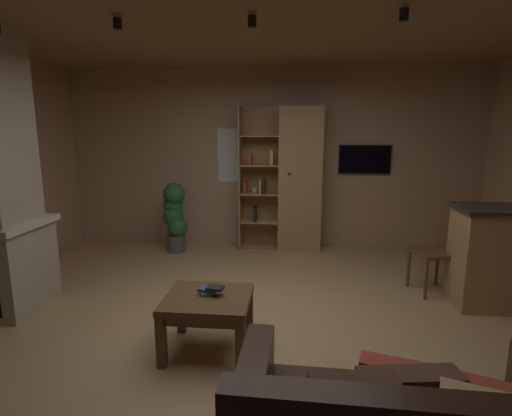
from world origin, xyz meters
TOP-DOWN VIEW (x-y plane):
  - floor at (0.00, 0.00)m, footprint 6.32×5.62m
  - wall_back at (0.00, 2.84)m, footprint 6.44×0.06m
  - ceiling at (0.00, 0.00)m, footprint 6.32×5.62m
  - window_pane_back at (-0.46, 2.81)m, footprint 0.74×0.01m
  - bookshelf_cabinet at (0.36, 2.57)m, footprint 1.22×0.41m
  - coffee_table at (-0.32, -0.40)m, footprint 0.69×0.63m
  - table_book_0 at (-0.32, -0.36)m, footprint 0.14×0.13m
  - table_book_1 at (-0.33, -0.35)m, footprint 0.15×0.12m
  - table_book_2 at (-0.26, -0.37)m, footprint 0.15×0.11m
  - dining_chair at (1.99, 1.06)m, footprint 0.51×0.51m
  - potted_floor_plant at (-1.39, 2.24)m, footprint 0.37×0.36m
  - wall_mounted_tv at (1.41, 2.78)m, footprint 0.76×0.06m
  - track_light_spot_1 at (-1.09, -0.02)m, footprint 0.07×0.07m
  - track_light_spot_2 at (0.01, 0.03)m, footprint 0.07×0.07m
  - track_light_spot_3 at (1.16, -0.05)m, footprint 0.07×0.07m

SIDE VIEW (x-z plane):
  - floor at x=0.00m, z-range -0.02..0.00m
  - coffee_table at x=-0.32m, z-range 0.15..0.62m
  - table_book_0 at x=-0.32m, z-range 0.47..0.50m
  - table_book_1 at x=-0.33m, z-range 0.50..0.53m
  - dining_chair at x=1.99m, z-range 0.07..0.99m
  - table_book_2 at x=-0.26m, z-range 0.53..0.55m
  - potted_floor_plant at x=-1.39m, z-range 0.04..1.08m
  - bookshelf_cabinet at x=0.36m, z-range -0.01..2.12m
  - wall_mounted_tv at x=1.41m, z-range 1.14..1.57m
  - wall_back at x=0.00m, z-range 0.00..2.71m
  - window_pane_back at x=-0.46m, z-range 0.98..1.81m
  - track_light_spot_1 at x=-1.09m, z-range 2.60..2.69m
  - track_light_spot_2 at x=0.01m, z-range 2.60..2.69m
  - track_light_spot_3 at x=1.16m, z-range 2.60..2.69m
  - ceiling at x=0.00m, z-range 2.71..2.73m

